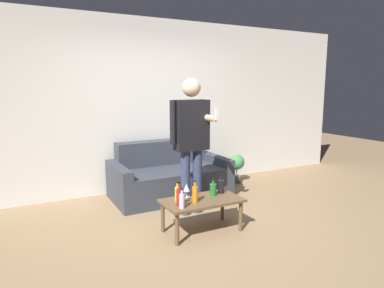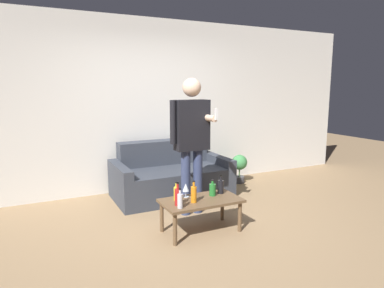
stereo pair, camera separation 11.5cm
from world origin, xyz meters
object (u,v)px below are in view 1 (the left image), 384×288
bottle_orange (177,193)px  person_standing_front (191,135)px  couch (169,177)px  coffee_table (202,203)px

bottle_orange → person_standing_front: person_standing_front is taller
couch → person_standing_front: 1.11m
coffee_table → bottle_orange: (-0.26, 0.09, 0.13)m
coffee_table → person_standing_front: size_ratio=0.52×
couch → coffee_table: 1.40m
bottle_orange → person_standing_front: bearing=48.4°
coffee_table → person_standing_front: bearing=74.6°
couch → coffee_table: size_ratio=1.88×
couch → person_standing_front: (-0.04, -0.83, 0.74)m
couch → coffee_table: (-0.20, -1.39, 0.04)m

